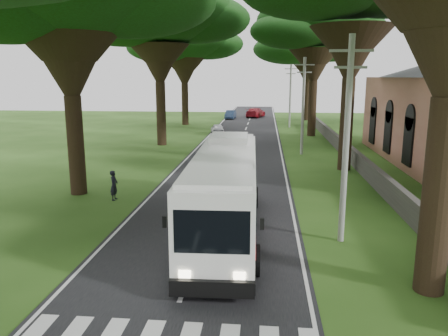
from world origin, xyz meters
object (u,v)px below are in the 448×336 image
distant_car_a (217,129)px  pole_mid (303,105)px  distant_car_c (256,112)px  pedestrian (114,185)px  pole_near (346,138)px  distant_car_b (230,115)px  pole_far (290,95)px  coach_bus (225,190)px

distant_car_a → pole_mid: bearing=115.6°
distant_car_c → pedestrian: (-6.35, -48.82, 0.02)m
pole_mid → distant_car_c: bearing=97.9°
distant_car_c → pole_near: bearing=110.5°
distant_car_b → distant_car_c: bearing=41.7°
distant_car_b → pedestrian: pedestrian is taller
pole_mid → pole_far: size_ratio=1.00×
distant_car_a → coach_bus: bearing=87.3°
distant_car_c → distant_car_a: bearing=95.5°
pole_mid → coach_bus: size_ratio=0.67×
coach_bus → pedestrian: 7.82m
distant_car_b → pole_mid: bearing=-71.3°
pole_far → distant_car_c: (-4.70, 13.73, -3.40)m
coach_bus → distant_car_a: bearing=95.3°
coach_bus → distant_car_b: size_ratio=3.02×
pole_near → coach_bus: (-4.70, 0.48, -2.31)m
pole_far → distant_car_a: bearing=-137.0°
pole_mid → distant_car_b: (-8.50, 30.71, -3.50)m
distant_car_b → pole_near: bearing=-77.3°
pole_near → pedestrian: pole_near is taller
pole_far → coach_bus: (-4.70, -39.52, -2.31)m
pole_near → pole_mid: bearing=90.0°
pole_near → distant_car_b: (-8.50, 50.71, -3.50)m
distant_car_a → pedestrian: size_ratio=2.18×
pedestrian → pole_far: bearing=-15.1°
pole_mid → coach_bus: bearing=-103.5°
pedestrian → coach_bus: bearing=-122.5°
distant_car_a → distant_car_b: bearing=-99.5°
pole_mid → coach_bus: pole_mid is taller
pole_mid → distant_car_c: (-4.70, 33.73, -3.40)m
coach_bus → distant_car_a: coach_bus is taller
coach_bus → pole_near: bearing=-7.4°
coach_bus → distant_car_c: size_ratio=2.29×
pole_far → pedestrian: (-11.05, -35.09, -3.38)m
pole_near → distant_car_b: 51.53m
pole_near → distant_car_a: (-8.50, 32.08, -3.55)m
pole_near → distant_car_a: pole_near is taller
distant_car_b → coach_bus: bearing=-82.5°
pole_far → distant_car_a: size_ratio=2.29×
distant_car_b → pedestrian: (-2.55, -45.79, 0.12)m
pole_far → distant_car_c: bearing=108.9°
pole_near → distant_car_c: bearing=95.0°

